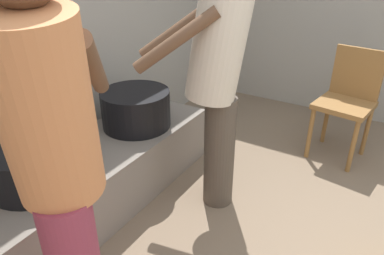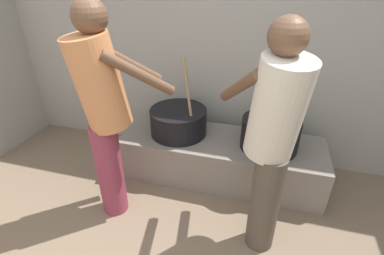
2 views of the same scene
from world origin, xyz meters
The scene contains 7 objects.
block_enclosure_rear centered at (0.00, 2.29, 1.16)m, with size 5.08×0.20×2.32m, color #9E998E.
hearth_ledge centered at (-0.02, 1.77, 0.20)m, with size 1.84×0.60×0.41m, color slate.
cooking_pot_main centered at (-0.43, 1.78, 0.53)m, with size 0.52×0.52×0.69m.
cooking_pot_secondary centered at (0.39, 1.76, 0.54)m, with size 0.49×0.49×0.26m.
cook_in_cream_shirt centered at (0.39, 1.12, 0.90)m, with size 0.62×0.73×1.58m.
cook_in_orange_shirt centered at (-0.75, 1.13, 0.94)m, with size 0.72×0.68×1.64m.
chair_brown_wood centered at (1.50, 0.51, 0.49)m, with size 0.46×0.46×0.88m.
Camera 1 is at (-1.39, 0.20, 1.58)m, focal length 33.42 mm.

